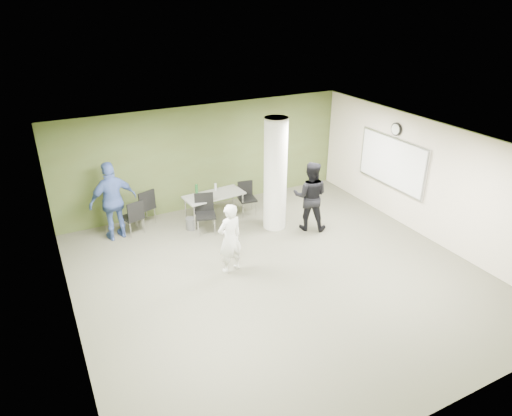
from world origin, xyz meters
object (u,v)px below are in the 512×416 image
man_black (310,196)px  man_blue (113,201)px  folding_table (214,196)px  chair_back_left (134,215)px  woman_white (230,239)px

man_black → man_blue: size_ratio=0.91×
folding_table → man_black: bearing=-42.8°
chair_back_left → man_blue: man_blue is taller
woman_white → man_black: 2.69m
folding_table → woman_white: size_ratio=1.02×
man_black → man_blue: (-4.37, 1.71, 0.09)m
folding_table → chair_back_left: folding_table is taller
chair_back_left → folding_table: bearing=159.1°
man_black → man_blue: man_blue is taller
folding_table → woman_white: 2.45m
chair_back_left → woman_white: bearing=102.6°
folding_table → chair_back_left: (-2.02, 0.15, -0.15)m
woman_white → man_black: (2.54, 0.87, 0.10)m
chair_back_left → woman_white: 2.90m
folding_table → man_blue: bearing=170.4°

